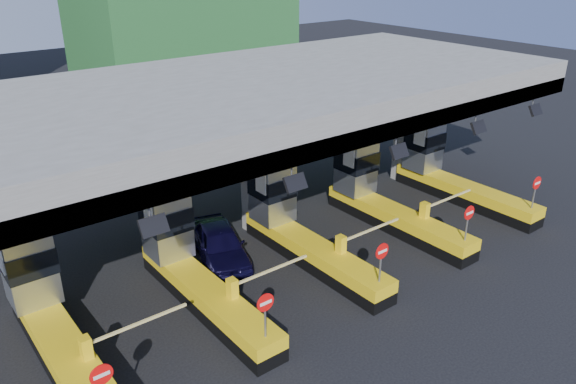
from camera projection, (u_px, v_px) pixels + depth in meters
ground at (298, 255)px, 23.73m from camera, size 120.00×120.00×0.00m
toll_canopy at (256, 99)px, 23.35m from camera, size 28.00×12.09×7.00m
toll_lane_far_left at (47, 310)px, 17.75m from camera, size 4.43×8.00×4.16m
toll_lane_left at (188, 261)px, 20.56m from camera, size 4.43×8.00×4.16m
toll_lane_center at (294, 223)px, 23.37m from camera, size 4.43×8.00×4.16m
toll_lane_right at (378, 193)px, 26.19m from camera, size 4.43×8.00×4.16m
toll_lane_far_right at (445, 169)px, 29.00m from camera, size 4.43×8.00×4.16m
van at (220, 244)px, 23.01m from camera, size 3.09×4.85×1.54m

